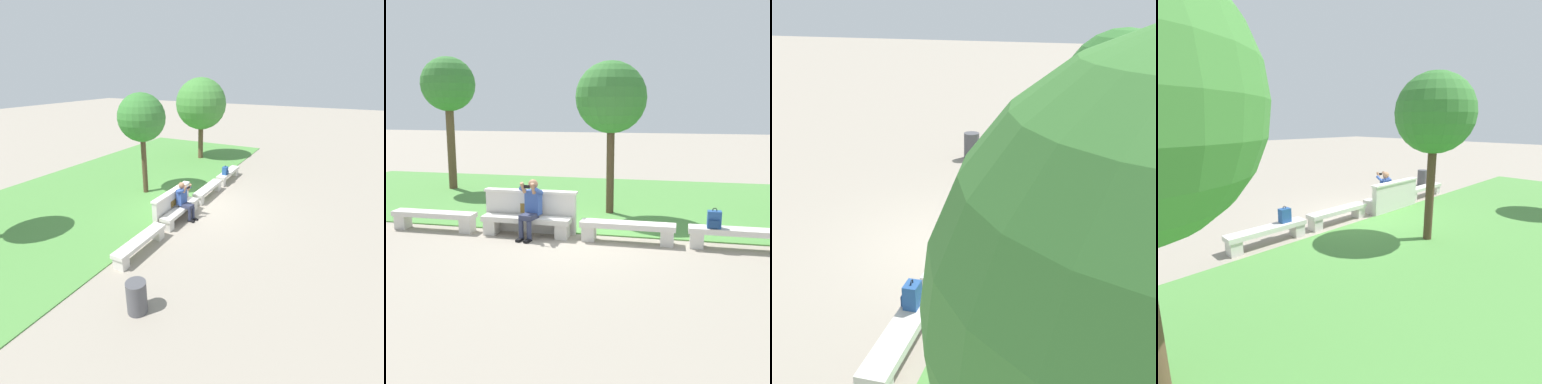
# 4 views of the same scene
# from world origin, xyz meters

# --- Properties ---
(ground_plane) EXTENTS (80.00, 80.00, 0.00)m
(ground_plane) POSITION_xyz_m (0.00, 0.00, 0.00)
(ground_plane) COLOR gray
(bench_main) EXTENTS (2.07, 0.40, 0.45)m
(bench_main) POSITION_xyz_m (-3.49, 0.00, 0.30)
(bench_main) COLOR beige
(bench_main) RESTS_ON ground
(bench_near) EXTENTS (2.07, 0.40, 0.45)m
(bench_near) POSITION_xyz_m (-1.16, 0.00, 0.30)
(bench_near) COLOR beige
(bench_near) RESTS_ON ground
(bench_mid) EXTENTS (2.07, 0.40, 0.45)m
(bench_mid) POSITION_xyz_m (1.16, 0.00, 0.30)
(bench_mid) COLOR beige
(bench_mid) RESTS_ON ground
(bench_far) EXTENTS (2.07, 0.40, 0.45)m
(bench_far) POSITION_xyz_m (3.49, 0.00, 0.30)
(bench_far) COLOR beige
(bench_far) RESTS_ON ground
(backrest_wall_with_plaque) EXTENTS (2.23, 0.24, 1.01)m
(backrest_wall_with_plaque) POSITION_xyz_m (-1.16, 0.34, 0.52)
(backrest_wall_with_plaque) COLOR beige
(backrest_wall_with_plaque) RESTS_ON ground
(person_photographer) EXTENTS (0.51, 0.76, 1.32)m
(person_photographer) POSITION_xyz_m (-1.01, -0.08, 0.74)
(person_photographer) COLOR black
(person_photographer) RESTS_ON ground
(backpack) EXTENTS (0.28, 0.24, 0.43)m
(backpack) POSITION_xyz_m (2.96, -0.05, 0.63)
(backpack) COLOR #234C8C
(backpack) RESTS_ON bench_far
(tree_behind_wall) EXTENTS (1.90, 1.90, 4.12)m
(tree_behind_wall) POSITION_xyz_m (0.38, 2.57, 3.14)
(tree_behind_wall) COLOR #4C3826
(tree_behind_wall) RESTS_ON ground
(trash_bin) EXTENTS (0.44, 0.44, 0.75)m
(trash_bin) POSITION_xyz_m (-5.40, -1.31, 0.38)
(trash_bin) COLOR #4C4C51
(trash_bin) RESTS_ON ground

